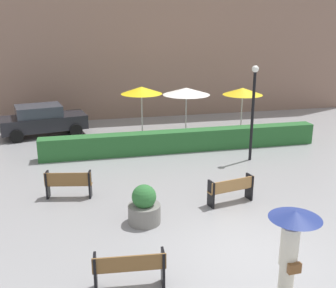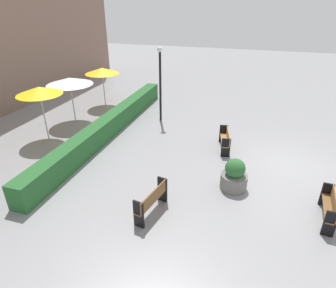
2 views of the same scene
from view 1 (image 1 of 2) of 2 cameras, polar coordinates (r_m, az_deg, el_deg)
name	(u,v)px [view 1 (image 1 of 2)]	position (r m, az deg, el deg)	size (l,w,h in m)	color
ground_plane	(246,249)	(11.01, 10.95, -14.29)	(60.00, 60.00, 0.00)	gray
bench_mid_center	(231,189)	(13.21, 8.88, -6.21)	(1.60, 0.66, 0.86)	#9E7242
bench_near_left	(129,268)	(9.25, -5.43, -16.89)	(1.61, 0.48, 0.85)	brown
bench_far_left	(68,183)	(13.83, -13.81, -5.30)	(1.55, 0.62, 0.91)	brown
pedestrian_with_umbrella	(291,241)	(8.81, 16.94, -12.86)	(1.06, 1.06, 2.07)	silver
planter_pot	(144,207)	(11.87, -3.36, -8.79)	(0.94, 0.94, 1.18)	slate
lamp_post	(253,104)	(16.96, 11.88, 5.59)	(0.28, 0.28, 3.96)	black
patio_umbrella_yellow	(142,90)	(20.01, -3.74, 7.53)	(2.03, 2.03, 2.58)	silver
patio_umbrella_white	(186,91)	(20.51, 2.59, 7.41)	(2.38, 2.38, 2.45)	silver
patio_umbrella_yellow_far	(243,91)	(21.23, 10.44, 7.28)	(2.04, 2.04, 2.38)	silver
hedge_strip	(183,141)	(18.31, 2.17, 0.48)	(12.59, 0.70, 0.95)	#28602D
building_facade	(141,19)	(24.87, -3.85, 17.13)	(28.00, 1.20, 11.52)	#846656
parked_car	(43,120)	(21.69, -17.21, 3.27)	(4.46, 2.60, 1.57)	black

